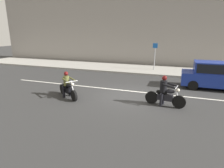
% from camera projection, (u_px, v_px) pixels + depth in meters
% --- Properties ---
extents(ground_plane, '(80.00, 80.00, 0.00)m').
position_uv_depth(ground_plane, '(128.00, 95.00, 11.34)').
color(ground_plane, '#2D2D2D').
extents(sidewalk_slab, '(40.00, 4.40, 0.14)m').
position_uv_depth(sidewalk_slab, '(148.00, 70.00, 18.59)').
color(sidewalk_slab, '#99968E').
rests_on(sidewalk_slab, ground_plane).
extents(building_facade, '(40.00, 1.40, 9.19)m').
position_uv_depth(building_facade, '(155.00, 23.00, 20.46)').
color(building_facade, gray).
rests_on(building_facade, ground_plane).
extents(lane_marking_stripe, '(18.00, 0.14, 0.01)m').
position_uv_depth(lane_marking_stripe, '(132.00, 91.00, 12.14)').
color(lane_marking_stripe, silver).
rests_on(lane_marking_stripe, ground_plane).
extents(motorcycle_with_rider_black_leather, '(2.06, 0.74, 1.59)m').
position_uv_depth(motorcycle_with_rider_black_leather, '(165.00, 94.00, 9.62)').
color(motorcycle_with_rider_black_leather, black).
rests_on(motorcycle_with_rider_black_leather, ground_plane).
extents(motorcycle_with_rider_olive, '(1.89, 1.34, 1.52)m').
position_uv_depth(motorcycle_with_rider_olive, '(68.00, 87.00, 10.89)').
color(motorcycle_with_rider_olive, black).
rests_on(motorcycle_with_rider_olive, ground_plane).
extents(parked_hatchback_cobalt_blue, '(3.93, 1.76, 1.80)m').
position_uv_depth(parked_hatchback_cobalt_blue, '(213.00, 75.00, 12.47)').
color(parked_hatchback_cobalt_blue, navy).
rests_on(parked_hatchback_cobalt_blue, ground_plane).
extents(street_sign_post, '(0.44, 0.08, 2.53)m').
position_uv_depth(street_sign_post, '(155.00, 54.00, 17.87)').
color(street_sign_post, gray).
rests_on(street_sign_post, sidewalk_slab).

